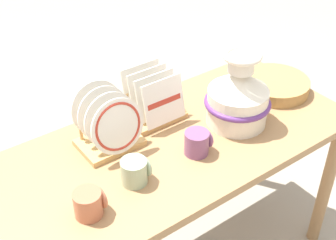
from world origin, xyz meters
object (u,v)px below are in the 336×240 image
object	(u,v)px
mug_plum_glaze	(198,142)
mug_sage_glaze	(135,171)
dish_rack_square_plates	(153,104)
wicker_charger_stack	(275,85)
dish_rack_round_plates	(109,127)
ceramic_vase	(238,95)
mug_terracotta_glaze	(89,203)

from	to	relation	value
mug_plum_glaze	mug_sage_glaze	world-z (taller)	same
dish_rack_square_plates	wicker_charger_stack	xyz separation A→B (m)	(0.54, -0.15, -0.04)
dish_rack_round_plates	mug_plum_glaze	xyz separation A→B (m)	(0.23, -0.21, -0.04)
mug_plum_glaze	dish_rack_round_plates	bearing A→B (deg)	137.50
dish_rack_square_plates	wicker_charger_stack	distance (m)	0.56
dish_rack_round_plates	mug_plum_glaze	size ratio (longest dim) A/B	2.35
ceramic_vase	mug_terracotta_glaze	xyz separation A→B (m)	(-0.70, -0.09, -0.08)
ceramic_vase	dish_rack_round_plates	world-z (taller)	ceramic_vase
wicker_charger_stack	mug_sage_glaze	distance (m)	0.81
dish_rack_square_plates	mug_plum_glaze	distance (m)	0.27
ceramic_vase	dish_rack_round_plates	bearing A→B (deg)	161.71
ceramic_vase	dish_rack_square_plates	distance (m)	0.33
dish_rack_round_plates	mug_plum_glaze	bearing A→B (deg)	-42.50
dish_rack_round_plates	dish_rack_square_plates	bearing A→B (deg)	14.33
mug_sage_glaze	mug_terracotta_glaze	bearing A→B (deg)	-168.37
dish_rack_round_plates	dish_rack_square_plates	distance (m)	0.24
dish_rack_round_plates	mug_sage_glaze	world-z (taller)	dish_rack_round_plates
wicker_charger_stack	mug_plum_glaze	distance (m)	0.55
dish_rack_round_plates	dish_rack_square_plates	xyz separation A→B (m)	(0.23, 0.06, -0.02)
dish_rack_square_plates	mug_sage_glaze	bearing A→B (deg)	-133.97
dish_rack_square_plates	mug_terracotta_glaze	bearing A→B (deg)	-145.66
wicker_charger_stack	mug_plum_glaze	world-z (taller)	mug_plum_glaze
wicker_charger_stack	dish_rack_round_plates	bearing A→B (deg)	173.63
dish_rack_square_plates	mug_terracotta_glaze	distance (m)	0.55
dish_rack_square_plates	dish_rack_round_plates	bearing A→B (deg)	-165.67
dish_rack_square_plates	mug_plum_glaze	bearing A→B (deg)	-89.33
ceramic_vase	wicker_charger_stack	distance (m)	0.32
dish_rack_square_plates	mug_plum_glaze	size ratio (longest dim) A/B	2.30
mug_sage_glaze	mug_terracotta_glaze	xyz separation A→B (m)	(-0.19, -0.04, 0.00)
mug_terracotta_glaze	mug_sage_glaze	bearing A→B (deg)	11.63
dish_rack_square_plates	mug_terracotta_glaze	size ratio (longest dim) A/B	2.30
dish_rack_round_plates	wicker_charger_stack	bearing A→B (deg)	-6.37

